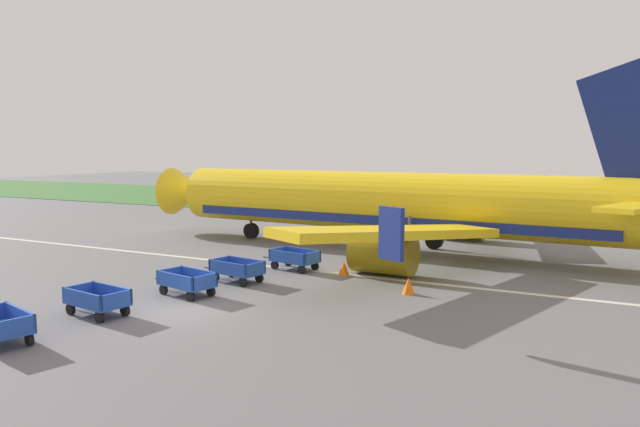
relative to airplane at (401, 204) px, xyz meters
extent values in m
plane|color=slate|center=(-3.15, -16.82, -3.05)|extent=(220.00, 220.00, 0.00)
cube|color=#3D7033|center=(-3.15, 30.28, -3.02)|extent=(220.00, 28.00, 0.06)
cube|color=silver|center=(-3.15, -7.57, -3.05)|extent=(120.00, 0.36, 0.01)
cylinder|color=yellow|center=(-1.03, 0.05, 0.10)|extent=(30.15, 5.18, 3.70)
cube|color=navy|center=(-1.03, 0.05, -0.92)|extent=(27.14, 4.85, 0.56)
cone|color=yellow|center=(-17.51, 0.87, 0.10)|extent=(3.38, 3.78, 3.63)
cube|color=yellow|center=(2.68, -8.49, -0.57)|extent=(7.82, 12.89, 1.35)
cube|color=navy|center=(4.98, -15.12, 0.38)|extent=(1.08, 0.64, 1.90)
cylinder|color=#856D0E|center=(1.53, -6.87, -1.92)|extent=(3.30, 2.26, 2.10)
cube|color=yellow|center=(3.51, 8.19, -0.57)|extent=(6.72, 13.13, 1.35)
cube|color=navy|center=(6.45, 14.55, 0.38)|extent=(1.10, 0.55, 1.90)
cylinder|color=#856D0E|center=(2.20, 6.69, -1.92)|extent=(3.30, 2.26, 2.10)
cube|color=navy|center=(12.75, -0.63, 4.85)|extent=(5.99, 0.66, 6.88)
cube|color=yellow|center=(12.79, -3.84, 0.70)|extent=(3.53, 5.50, 0.24)
cube|color=yellow|center=(13.11, 2.55, 0.70)|extent=(3.10, 5.49, 0.24)
cylinder|color=#4C4C51|center=(-11.52, 0.57, -1.48)|extent=(0.20, 0.20, 2.04)
cylinder|color=black|center=(-11.52, 0.57, -2.50)|extent=(1.12, 0.50, 1.10)
cylinder|color=#4C4C51|center=(1.36, -2.27, -1.48)|extent=(0.20, 0.20, 2.04)
cylinder|color=black|center=(1.36, -2.27, -2.50)|extent=(1.12, 0.50, 1.10)
cylinder|color=#4C4C51|center=(1.58, 2.12, -1.48)|extent=(0.20, 0.20, 2.04)
cylinder|color=black|center=(1.58, 2.12, -2.50)|extent=(1.12, 0.50, 1.10)
cube|color=#234CB2|center=(-5.93, -22.68, -2.57)|extent=(2.78, 2.01, 0.08)
cube|color=#234CB2|center=(-5.76, -22.05, -2.26)|extent=(2.44, 0.75, 0.55)
cube|color=#234CB2|center=(-4.78, -22.99, -2.26)|extent=(0.46, 1.38, 0.55)
cylinder|color=black|center=(-6.69, -21.89, -2.83)|extent=(0.47, 0.27, 0.44)
cylinder|color=black|center=(-4.88, -22.38, -2.83)|extent=(0.47, 0.27, 0.44)
cube|color=#234CB2|center=(-5.68, -18.81, -2.57)|extent=(2.67, 1.74, 0.08)
cube|color=#234CB2|center=(-5.77, -19.45, -2.26)|extent=(2.49, 0.46, 0.55)
cube|color=#234CB2|center=(-5.59, -18.17, -2.26)|extent=(2.49, 0.46, 0.55)
cube|color=#234CB2|center=(-6.87, -18.64, -2.26)|extent=(0.30, 1.40, 0.55)
cube|color=#234CB2|center=(-4.49, -18.98, -2.26)|extent=(0.30, 1.40, 0.55)
cylinder|color=#2D2D33|center=(-7.46, -18.55, -2.61)|extent=(1.00, 0.22, 0.08)
cylinder|color=black|center=(-6.69, -19.23, -2.83)|extent=(0.46, 0.22, 0.44)
cylinder|color=black|center=(-6.53, -18.12, -2.83)|extent=(0.46, 0.22, 0.44)
cylinder|color=black|center=(-4.83, -19.50, -2.83)|extent=(0.46, 0.22, 0.44)
cylinder|color=black|center=(-4.67, -18.39, -2.83)|extent=(0.46, 0.22, 0.44)
cube|color=#234CB2|center=(-4.65, -14.75, -2.57)|extent=(2.73, 1.88, 0.08)
cube|color=#234CB2|center=(-4.79, -15.38, -2.26)|extent=(2.47, 0.61, 0.55)
cube|color=#234CB2|center=(-4.52, -14.11, -2.26)|extent=(2.47, 0.61, 0.55)
cube|color=#234CB2|center=(-5.83, -14.50, -2.26)|extent=(0.38, 1.39, 0.55)
cube|color=#234CB2|center=(-3.48, -14.99, -2.26)|extent=(0.38, 1.39, 0.55)
cylinder|color=#2D2D33|center=(-6.42, -14.38, -2.61)|extent=(1.00, 0.28, 0.08)
cylinder|color=black|center=(-5.69, -15.10, -2.83)|extent=(0.46, 0.25, 0.44)
cylinder|color=black|center=(-5.46, -14.01, -2.83)|extent=(0.46, 0.25, 0.44)
cylinder|color=black|center=(-3.85, -15.49, -2.83)|extent=(0.46, 0.25, 0.44)
cylinder|color=black|center=(-3.62, -14.39, -2.83)|extent=(0.46, 0.25, 0.44)
cube|color=#234CB2|center=(-4.23, -11.54, -2.57)|extent=(2.70, 1.80, 0.08)
cube|color=#234CB2|center=(-4.34, -12.18, -2.26)|extent=(2.48, 0.52, 0.55)
cube|color=#234CB2|center=(-4.12, -10.90, -2.26)|extent=(2.48, 0.52, 0.55)
cube|color=#234CB2|center=(-5.42, -11.34, -2.26)|extent=(0.34, 1.40, 0.55)
cube|color=#234CB2|center=(-3.05, -11.74, -2.26)|extent=(0.34, 1.40, 0.55)
cylinder|color=#2D2D33|center=(-6.01, -11.23, -2.61)|extent=(1.00, 0.25, 0.08)
cylinder|color=black|center=(-5.25, -11.93, -2.83)|extent=(0.46, 0.23, 0.44)
cylinder|color=black|center=(-5.06, -10.83, -2.83)|extent=(0.46, 0.23, 0.44)
cylinder|color=black|center=(-3.41, -12.25, -2.83)|extent=(0.46, 0.23, 0.44)
cylinder|color=black|center=(-3.22, -11.15, -2.83)|extent=(0.46, 0.23, 0.44)
cube|color=#234CB2|center=(-3.19, -7.71, -2.57)|extent=(2.71, 1.83, 0.08)
cube|color=#234CB2|center=(-3.31, -8.35, -2.26)|extent=(2.48, 0.55, 0.55)
cube|color=#234CB2|center=(-3.08, -7.07, -2.26)|extent=(2.48, 0.55, 0.55)
cube|color=#234CB2|center=(-4.37, -7.49, -2.26)|extent=(0.35, 1.39, 0.55)
cube|color=#234CB2|center=(-2.01, -7.93, -2.26)|extent=(0.35, 1.39, 0.55)
cylinder|color=#2D2D33|center=(-4.96, -7.39, -2.61)|extent=(1.00, 0.26, 0.08)
cylinder|color=black|center=(-4.22, -8.09, -2.83)|extent=(0.46, 0.24, 0.44)
cylinder|color=black|center=(-4.01, -6.99, -2.83)|extent=(0.46, 0.24, 0.44)
cylinder|color=black|center=(-2.37, -8.43, -2.83)|extent=(0.46, 0.24, 0.44)
cylinder|color=black|center=(-2.17, -7.33, -2.83)|extent=(0.46, 0.24, 0.44)
cone|color=orange|center=(-0.28, -7.73, -2.69)|extent=(0.56, 0.56, 0.74)
cone|color=orange|center=(3.95, -10.04, -2.68)|extent=(0.57, 0.57, 0.75)
camera|label=1|loc=(12.22, -34.76, 3.37)|focal=33.18mm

